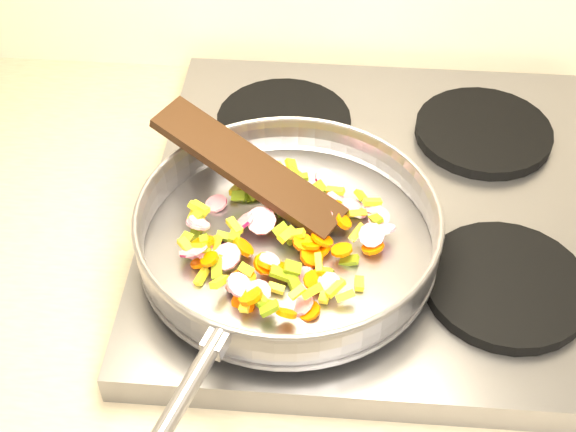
{
  "coord_description": "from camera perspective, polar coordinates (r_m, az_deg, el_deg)",
  "views": [
    {
      "loc": [
        -0.76,
        0.91,
        1.65
      ],
      "look_at": [
        -0.81,
        1.56,
        1.01
      ],
      "focal_mm": 50.0,
      "sensor_mm": 36.0,
      "label": 1
    }
  ],
  "objects": [
    {
      "name": "vegetable_heap",
      "position": [
        0.94,
        -0.69,
        -1.45
      ],
      "size": [
        0.26,
        0.26,
        0.05
      ],
      "color": "#C01243",
      "rests_on": "saute_pan"
    },
    {
      "name": "grate_fr",
      "position": [
        0.96,
        15.24,
        -4.75
      ],
      "size": [
        0.19,
        0.19,
        0.02
      ],
      "primitive_type": "cylinder",
      "color": "black",
      "rests_on": "cooktop"
    },
    {
      "name": "grate_br",
      "position": [
        1.16,
        13.72,
        5.84
      ],
      "size": [
        0.19,
        0.19,
        0.02
      ],
      "primitive_type": "cylinder",
      "color": "black",
      "rests_on": "cooktop"
    },
    {
      "name": "grate_bl",
      "position": [
        1.14,
        -0.3,
        6.71
      ],
      "size": [
        0.19,
        0.19,
        0.02
      ],
      "primitive_type": "cylinder",
      "color": "black",
      "rests_on": "cooktop"
    },
    {
      "name": "wooden_spatula",
      "position": [
        0.97,
        -2.85,
        3.48
      ],
      "size": [
        0.25,
        0.17,
        0.08
      ],
      "primitive_type": "cube",
      "rotation": [
        0.0,
        -0.27,
        2.66
      ],
      "color": "black",
      "rests_on": "saute_pan"
    },
    {
      "name": "saute_pan",
      "position": [
        0.93,
        -0.05,
        -0.95
      ],
      "size": [
        0.4,
        0.55,
        0.06
      ],
      "rotation": [
        0.0,
        0.0,
        -0.32
      ],
      "color": "#9E9EA5",
      "rests_on": "grate_fl"
    },
    {
      "name": "cooktop",
      "position": [
        1.06,
        6.67,
        0.39
      ],
      "size": [
        0.6,
        0.6,
        0.04
      ],
      "primitive_type": "cube",
      "color": "#939399",
      "rests_on": "counter_top"
    },
    {
      "name": "grate_fl",
      "position": [
        0.94,
        -1.72,
        -3.88
      ],
      "size": [
        0.19,
        0.19,
        0.02
      ],
      "primitive_type": "cylinder",
      "color": "black",
      "rests_on": "cooktop"
    }
  ]
}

